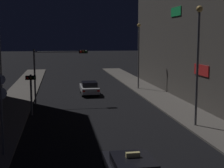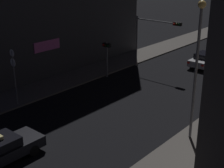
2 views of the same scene
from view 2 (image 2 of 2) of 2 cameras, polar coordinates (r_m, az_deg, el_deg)
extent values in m
cube|color=#5B5651|center=(37.52, 4.31, 4.74)|extent=(3.41, 60.94, 0.12)
cube|color=#D859B2|center=(30.10, -11.04, 6.48)|extent=(0.08, 2.80, 0.90)
cube|color=black|center=(19.01, -18.16, -10.81)|extent=(1.86, 4.42, 0.60)
cylinder|color=black|center=(20.36, -16.05, -9.34)|extent=(0.23, 0.64, 0.64)
cylinder|color=black|center=(19.20, -13.29, -11.00)|extent=(0.23, 0.64, 0.64)
cube|color=#B7B7BC|center=(35.23, 15.71, 3.93)|extent=(1.80, 4.40, 0.60)
cube|color=black|center=(34.91, 15.65, 4.73)|extent=(1.59, 1.98, 0.50)
cube|color=red|center=(33.60, 12.93, 3.57)|extent=(0.24, 0.06, 0.16)
cube|color=red|center=(32.96, 15.21, 3.05)|extent=(0.24, 0.06, 0.16)
cylinder|color=black|center=(36.83, 15.48, 4.17)|extent=(0.22, 0.64, 0.64)
cylinder|color=black|center=(36.21, 17.75, 3.66)|extent=(0.22, 0.64, 0.64)
cylinder|color=black|center=(34.46, 13.48, 3.25)|extent=(0.22, 0.64, 0.64)
cylinder|color=black|center=(33.80, 15.87, 2.70)|extent=(0.22, 0.64, 0.64)
cylinder|color=slate|center=(33.60, 4.23, 7.25)|extent=(0.16, 0.16, 5.08)
cylinder|color=slate|center=(31.90, 7.61, 10.62)|extent=(4.47, 0.10, 0.10)
cube|color=black|center=(30.75, 11.12, 10.05)|extent=(0.80, 0.28, 0.32)
sphere|color=red|center=(30.72, 10.55, 10.08)|extent=(0.20, 0.20, 0.20)
sphere|color=#3F2D0C|center=(30.60, 10.96, 10.02)|extent=(0.20, 0.20, 0.20)
sphere|color=#0C3319|center=(30.48, 11.36, 9.95)|extent=(0.20, 0.20, 0.20)
cylinder|color=slate|center=(30.47, -0.87, 4.16)|extent=(0.16, 0.16, 3.26)
cube|color=black|center=(30.11, -0.89, 6.68)|extent=(0.80, 0.28, 0.32)
sphere|color=red|center=(30.14, -1.47, 6.69)|extent=(0.20, 0.20, 0.20)
sphere|color=#3F2D0C|center=(29.98, -1.11, 6.62)|extent=(0.20, 0.20, 0.20)
sphere|color=#0C3319|center=(29.82, -0.75, 6.55)|extent=(0.20, 0.20, 0.20)
cylinder|color=slate|center=(25.11, -16.28, 0.99)|extent=(0.10, 0.10, 4.06)
cylinder|color=white|center=(24.57, -16.75, 5.11)|extent=(0.52, 0.03, 0.52)
cylinder|color=white|center=(24.75, -16.59, 3.55)|extent=(0.60, 0.03, 0.60)
cylinder|color=slate|center=(19.38, 14.05, 1.10)|extent=(0.16, 0.16, 7.64)
sphere|color=#F9C666|center=(18.49, 15.14, 12.99)|extent=(0.44, 0.44, 0.44)
camera|label=1|loc=(18.31, -61.26, -3.26)|focal=53.07mm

